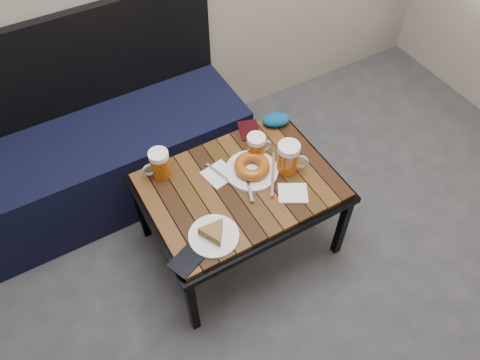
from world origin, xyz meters
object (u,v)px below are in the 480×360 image
beer_mug_left (159,164)px  passport_burgundy (249,130)px  bench (108,154)px  beer_mug_right (289,158)px  plate_pie (214,234)px  passport_navy (187,260)px  knit_pouch (276,120)px  cafe_table (240,190)px  beer_mug_centre (257,147)px  plate_bagel (252,168)px

beer_mug_left → passport_burgundy: beer_mug_left is taller
bench → beer_mug_right: (0.63, -0.67, 0.28)m
plate_pie → passport_burgundy: (0.42, 0.44, -0.02)m
plate_pie → beer_mug_right: bearing=18.4°
passport_navy → knit_pouch: 0.83m
cafe_table → knit_pouch: (0.33, 0.23, 0.07)m
passport_burgundy → knit_pouch: (0.13, -0.03, 0.03)m
beer_mug_centre → passport_burgundy: (0.06, 0.16, -0.06)m
bench → knit_pouch: bearing=-28.8°
plate_bagel → passport_navy: (-0.44, -0.26, -0.02)m
passport_navy → passport_burgundy: size_ratio=1.03×
bench → beer_mug_left: (0.14, -0.42, 0.27)m
beer_mug_left → beer_mug_centre: size_ratio=1.05×
beer_mug_right → passport_navy: size_ratio=1.16×
passport_burgundy → knit_pouch: 0.14m
beer_mug_centre → passport_navy: size_ratio=1.00×
knit_pouch → cafe_table: bearing=-144.8°
bench → plate_bagel: (0.49, -0.61, 0.23)m
beer_mug_left → knit_pouch: size_ratio=1.05×
plate_bagel → plate_pie: bearing=-144.6°
beer_mug_left → beer_mug_right: 0.55m
plate_pie → beer_mug_centre: bearing=37.5°
passport_burgundy → passport_navy: bearing=-120.9°
plate_pie → passport_navy: bearing=-162.8°
beer_mug_left → cafe_table: bearing=145.4°
cafe_table → beer_mug_left: bearing=141.2°
beer_mug_right → plate_pie: bearing=-122.1°
passport_burgundy → plate_pie: bearing=-115.5°
passport_burgundy → bench: bearing=166.2°
beer_mug_left → knit_pouch: bearing=-174.4°
plate_bagel → passport_navy: plate_bagel is taller
bench → beer_mug_centre: (0.55, -0.54, 0.27)m
cafe_table → plate_pie: (-0.22, -0.18, 0.07)m
passport_burgundy → knit_pouch: size_ratio=0.97×
beer_mug_left → passport_navy: beer_mug_left is taller
cafe_table → beer_mug_centre: (0.14, 0.10, 0.11)m
bench → passport_navy: size_ratio=10.60×
beer_mug_right → plate_pie: 0.47m
beer_mug_centre → plate_bagel: size_ratio=0.46×
cafe_table → beer_mug_left: size_ratio=6.08×
beer_mug_centre → plate_bagel: beer_mug_centre is taller
cafe_table → knit_pouch: 0.41m
beer_mug_right → passport_burgundy: 0.30m
bench → passport_navy: bench is taller
beer_mug_centre → passport_burgundy: 0.18m
bench → knit_pouch: 0.88m
passport_burgundy → beer_mug_centre: bearing=-91.7°
passport_navy → plate_pie: bearing=84.8°
beer_mug_right → passport_burgundy: bearing=133.9°
bench → passport_navy: (0.05, -0.87, 0.20)m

